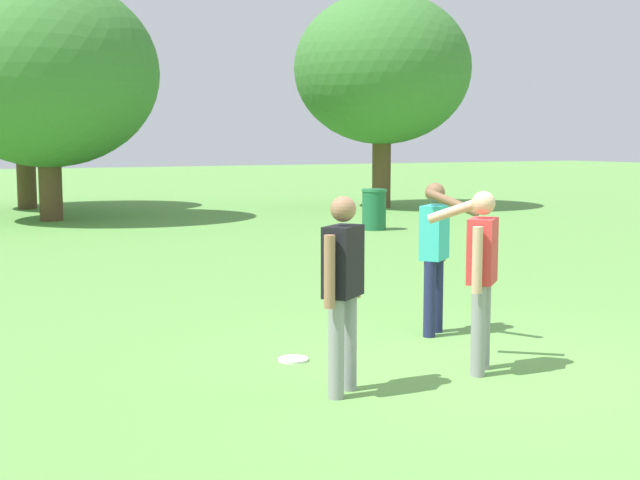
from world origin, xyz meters
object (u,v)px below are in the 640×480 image
Objects in this scene: tree_broad_center at (46,73)px; tree_slender_mid at (382,69)px; frisbee at (293,359)px; trash_can_further_along at (374,209)px; person_bystander at (481,267)px; person_thrower at (343,282)px; person_catcher at (435,246)px; tree_far_right at (22,72)px.

tree_slender_mid is (9.96, -0.30, 0.45)m from tree_broad_center.
trash_can_further_along reaches higher than frisbee.
person_bystander is 5.67× the size of frisbee.
person_thrower is 1.00× the size of person_bystander.
trash_can_further_along is 0.15× the size of tree_slender_mid.
tree_broad_center is (-1.14, 15.42, 2.85)m from person_catcher.
tree_slender_mid is (10.64, 15.40, 4.25)m from frisbee.
person_catcher is 20.05m from tree_far_right.
person_thrower is 1.71× the size of trash_can_further_along.
person_thrower is at bearing -92.71° from tree_broad_center.
person_thrower is at bearing -123.02° from tree_slender_mid.
trash_can_further_along is 0.15× the size of tree_broad_center.
tree_broad_center is (0.80, 16.84, 2.87)m from person_thrower.
tree_far_right is at bearing 87.59° from person_thrower.
person_bystander is at bearing -87.91° from tree_broad_center.
tree_far_right is (-1.05, 19.77, 3.17)m from person_catcher.
tree_slender_mid is (9.34, 16.54, 3.30)m from person_bystander.
trash_can_further_along is 0.15× the size of tree_far_right.
person_catcher is 5.67× the size of frisbee.
tree_broad_center reaches higher than person_thrower.
trash_can_further_along is (7.04, 10.94, -0.46)m from person_thrower.
trash_can_further_along is (5.63, 10.94, -0.48)m from person_bystander.
person_bystander is at bearing -88.59° from tree_far_right.
person_bystander is 0.25× the size of tree_slender_mid.
person_thrower is 0.26× the size of tree_broad_center.
tree_broad_center is 9.97m from tree_slender_mid.
frisbee is (0.11, 1.15, -0.93)m from person_thrower.
trash_can_further_along is (6.93, 9.79, 0.47)m from frisbee.
tree_slender_mid reaches higher than trash_can_further_along.
tree_broad_center reaches higher than frisbee.
person_thrower is 0.26× the size of tree_far_right.
person_thrower is 1.00× the size of person_catcher.
frisbee is 16.16m from tree_broad_center.
person_thrower is at bearing -95.48° from frisbee.
tree_slender_mid is at bearing 56.98° from person_thrower.
tree_far_right is at bearing 88.78° from tree_broad_center.
person_catcher is at bearing -86.96° from tree_far_right.
person_catcher is at bearing -85.76° from tree_broad_center.
frisbee is 0.05× the size of tree_far_right.
trash_can_further_along is at bearing -123.53° from tree_slender_mid.
tree_far_right reaches higher than trash_can_further_along.
tree_broad_center is (-0.61, 16.84, 2.85)m from person_bystander.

